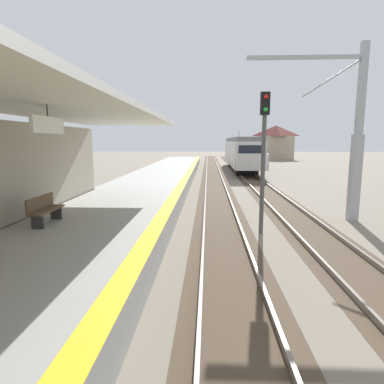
{
  "coord_description": "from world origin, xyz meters",
  "views": [
    {
      "loc": [
        1.32,
        2.75,
        3.48
      ],
      "look_at": [
        0.89,
        11.5,
        2.1
      ],
      "focal_mm": 30.51,
      "sensor_mm": 36.0,
      "label": 1
    }
  ],
  "objects_px": {
    "catenary_pylon_far_side": "(351,138)",
    "platform_bench": "(44,209)",
    "approaching_train": "(242,152)",
    "rail_signal_post": "(264,149)",
    "distant_trackside_house": "(276,142)"
  },
  "relations": [
    {
      "from": "catenary_pylon_far_side",
      "to": "platform_bench",
      "type": "relative_size",
      "value": 4.69
    },
    {
      "from": "rail_signal_post",
      "to": "platform_bench",
      "type": "relative_size",
      "value": 3.25
    },
    {
      "from": "rail_signal_post",
      "to": "catenary_pylon_far_side",
      "type": "xyz_separation_m",
      "value": [
        4.05,
        2.28,
        0.41
      ]
    },
    {
      "from": "approaching_train",
      "to": "rail_signal_post",
      "type": "relative_size",
      "value": 3.77
    },
    {
      "from": "approaching_train",
      "to": "rail_signal_post",
      "type": "bearing_deg",
      "value": -94.13
    },
    {
      "from": "approaching_train",
      "to": "rail_signal_post",
      "type": "xyz_separation_m",
      "value": [
        -1.96,
        -27.08,
        1.02
      ]
    },
    {
      "from": "rail_signal_post",
      "to": "platform_bench",
      "type": "xyz_separation_m",
      "value": [
        -7.12,
        -2.39,
        -1.82
      ]
    },
    {
      "from": "approaching_train",
      "to": "distant_trackside_house",
      "type": "bearing_deg",
      "value": 70.07
    },
    {
      "from": "catenary_pylon_far_side",
      "to": "platform_bench",
      "type": "bearing_deg",
      "value": -157.32
    },
    {
      "from": "rail_signal_post",
      "to": "platform_bench",
      "type": "distance_m",
      "value": 7.73
    },
    {
      "from": "platform_bench",
      "to": "catenary_pylon_far_side",
      "type": "bearing_deg",
      "value": 22.68
    },
    {
      "from": "catenary_pylon_far_side",
      "to": "distant_trackside_house",
      "type": "distance_m",
      "value": 49.97
    },
    {
      "from": "catenary_pylon_far_side",
      "to": "approaching_train",
      "type": "bearing_deg",
      "value": 94.83
    },
    {
      "from": "approaching_train",
      "to": "platform_bench",
      "type": "distance_m",
      "value": 30.84
    },
    {
      "from": "approaching_train",
      "to": "distant_trackside_house",
      "type": "distance_m",
      "value": 26.3
    }
  ]
}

